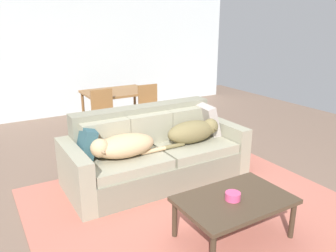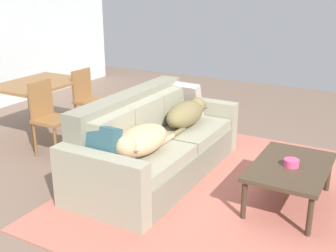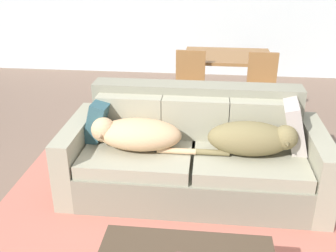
{
  "view_description": "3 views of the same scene",
  "coord_description": "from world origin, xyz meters",
  "px_view_note": "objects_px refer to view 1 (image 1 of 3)",
  "views": [
    {
      "loc": [
        -1.8,
        -3.24,
        1.98
      ],
      "look_at": [
        0.26,
        0.24,
        0.7
      ],
      "focal_mm": 35.99,
      "sensor_mm": 36.0,
      "label": 1
    },
    {
      "loc": [
        -3.61,
        -1.93,
        2.06
      ],
      "look_at": [
        0.2,
        0.18,
        0.55
      ],
      "focal_mm": 44.69,
      "sensor_mm": 36.0,
      "label": 2
    },
    {
      "loc": [
        0.2,
        -2.85,
        2.04
      ],
      "look_at": [
        -0.13,
        0.22,
        0.65
      ],
      "focal_mm": 42.03,
      "sensor_mm": 36.0,
      "label": 3
    }
  ],
  "objects_px": {
    "dog_on_right_cushion": "(194,131)",
    "throw_pillow_by_right_arm": "(207,120)",
    "couch": "(154,153)",
    "dining_table": "(117,95)",
    "dining_chair_near_right": "(151,108)",
    "dining_chair_near_left": "(105,116)",
    "dog_on_left_cushion": "(122,146)",
    "throw_pillow_by_left_arm": "(86,143)",
    "bowl_on_coffee_table": "(233,196)",
    "coffee_table": "(234,203)"
  },
  "relations": [
    {
      "from": "throw_pillow_by_left_arm",
      "to": "dog_on_left_cushion",
      "type": "bearing_deg",
      "value": -29.67
    },
    {
      "from": "throw_pillow_by_left_arm",
      "to": "bowl_on_coffee_table",
      "type": "height_order",
      "value": "throw_pillow_by_left_arm"
    },
    {
      "from": "dog_on_left_cushion",
      "to": "coffee_table",
      "type": "height_order",
      "value": "dog_on_left_cushion"
    },
    {
      "from": "coffee_table",
      "to": "dog_on_right_cushion",
      "type": "bearing_deg",
      "value": 70.6
    },
    {
      "from": "couch",
      "to": "dog_on_right_cushion",
      "type": "height_order",
      "value": "couch"
    },
    {
      "from": "dog_on_right_cushion",
      "to": "dining_chair_near_left",
      "type": "relative_size",
      "value": 0.93
    },
    {
      "from": "coffee_table",
      "to": "dining_table",
      "type": "xyz_separation_m",
      "value": [
        0.33,
        3.56,
        0.3
      ]
    },
    {
      "from": "throw_pillow_by_right_arm",
      "to": "dining_table",
      "type": "xyz_separation_m",
      "value": [
        -0.51,
        2.01,
        0.03
      ]
    },
    {
      "from": "dining_table",
      "to": "dining_chair_near_left",
      "type": "bearing_deg",
      "value": -127.12
    },
    {
      "from": "couch",
      "to": "throw_pillow_by_left_arm",
      "type": "height_order",
      "value": "couch"
    },
    {
      "from": "coffee_table",
      "to": "dining_chair_near_left",
      "type": "height_order",
      "value": "dining_chair_near_left"
    },
    {
      "from": "throw_pillow_by_left_arm",
      "to": "bowl_on_coffee_table",
      "type": "relative_size",
      "value": 2.66
    },
    {
      "from": "dog_on_right_cushion",
      "to": "bowl_on_coffee_table",
      "type": "height_order",
      "value": "dog_on_right_cushion"
    },
    {
      "from": "dining_table",
      "to": "dining_chair_near_right",
      "type": "distance_m",
      "value": 0.69
    },
    {
      "from": "throw_pillow_by_right_arm",
      "to": "dining_chair_near_right",
      "type": "bearing_deg",
      "value": 94.11
    },
    {
      "from": "couch",
      "to": "dining_chair_near_right",
      "type": "bearing_deg",
      "value": 63.84
    },
    {
      "from": "throw_pillow_by_right_arm",
      "to": "dining_table",
      "type": "distance_m",
      "value": 2.07
    },
    {
      "from": "bowl_on_coffee_table",
      "to": "dining_chair_near_right",
      "type": "distance_m",
      "value": 3.14
    },
    {
      "from": "dog_on_right_cushion",
      "to": "throw_pillow_by_right_arm",
      "type": "relative_size",
      "value": 1.99
    },
    {
      "from": "throw_pillow_by_left_arm",
      "to": "couch",
      "type": "bearing_deg",
      "value": -3.69
    },
    {
      "from": "dog_on_left_cushion",
      "to": "bowl_on_coffee_table",
      "type": "distance_m",
      "value": 1.45
    },
    {
      "from": "couch",
      "to": "coffee_table",
      "type": "relative_size",
      "value": 2.2
    },
    {
      "from": "dog_on_left_cushion",
      "to": "coffee_table",
      "type": "bearing_deg",
      "value": -68.65
    },
    {
      "from": "dining_chair_near_left",
      "to": "bowl_on_coffee_table",
      "type": "bearing_deg",
      "value": -87.48
    },
    {
      "from": "couch",
      "to": "dog_on_left_cushion",
      "type": "height_order",
      "value": "couch"
    },
    {
      "from": "dog_on_right_cushion",
      "to": "throw_pillow_by_right_arm",
      "type": "xyz_separation_m",
      "value": [
        0.37,
        0.21,
        0.05
      ]
    },
    {
      "from": "couch",
      "to": "bowl_on_coffee_table",
      "type": "height_order",
      "value": "couch"
    },
    {
      "from": "dog_on_left_cushion",
      "to": "dining_chair_near_left",
      "type": "distance_m",
      "value": 1.63
    },
    {
      "from": "coffee_table",
      "to": "dining_table",
      "type": "distance_m",
      "value": 3.59
    },
    {
      "from": "dining_table",
      "to": "dining_chair_near_left",
      "type": "distance_m",
      "value": 0.8
    },
    {
      "from": "dog_on_left_cushion",
      "to": "throw_pillow_by_left_arm",
      "type": "bearing_deg",
      "value": 150.56
    },
    {
      "from": "dog_on_left_cushion",
      "to": "dining_table",
      "type": "bearing_deg",
      "value": 69.18
    },
    {
      "from": "throw_pillow_by_right_arm",
      "to": "bowl_on_coffee_table",
      "type": "distance_m",
      "value": 1.8
    },
    {
      "from": "dining_chair_near_right",
      "to": "throw_pillow_by_right_arm",
      "type": "bearing_deg",
      "value": -83.99
    },
    {
      "from": "dog_on_right_cushion",
      "to": "couch",
      "type": "bearing_deg",
      "value": 162.2
    },
    {
      "from": "dining_table",
      "to": "coffee_table",
      "type": "bearing_deg",
      "value": -95.26
    },
    {
      "from": "coffee_table",
      "to": "dining_chair_near_right",
      "type": "bearing_deg",
      "value": 76.37
    },
    {
      "from": "coffee_table",
      "to": "bowl_on_coffee_table",
      "type": "height_order",
      "value": "bowl_on_coffee_table"
    },
    {
      "from": "throw_pillow_by_left_arm",
      "to": "dining_chair_near_right",
      "type": "xyz_separation_m",
      "value": [
        1.62,
        1.47,
        -0.11
      ]
    },
    {
      "from": "couch",
      "to": "dining_table",
      "type": "xyz_separation_m",
      "value": [
        0.35,
        2.05,
        0.33
      ]
    },
    {
      "from": "throw_pillow_by_left_arm",
      "to": "coffee_table",
      "type": "relative_size",
      "value": 0.36
    },
    {
      "from": "dog_on_left_cushion",
      "to": "dog_on_right_cushion",
      "type": "relative_size",
      "value": 1.06
    },
    {
      "from": "dining_table",
      "to": "dining_chair_near_right",
      "type": "height_order",
      "value": "dining_chair_near_right"
    },
    {
      "from": "couch",
      "to": "dining_table",
      "type": "distance_m",
      "value": 2.11
    },
    {
      "from": "dining_table",
      "to": "dog_on_right_cushion",
      "type": "bearing_deg",
      "value": -86.24
    },
    {
      "from": "dog_on_right_cushion",
      "to": "dining_chair_near_right",
      "type": "xyz_separation_m",
      "value": [
        0.26,
        1.69,
        -0.09
      ]
    },
    {
      "from": "bowl_on_coffee_table",
      "to": "coffee_table",
      "type": "bearing_deg",
      "value": 14.54
    },
    {
      "from": "bowl_on_coffee_table",
      "to": "dog_on_right_cushion",
      "type": "bearing_deg",
      "value": 69.45
    },
    {
      "from": "throw_pillow_by_right_arm",
      "to": "dog_on_left_cushion",
      "type": "bearing_deg",
      "value": -171.62
    },
    {
      "from": "dining_chair_near_left",
      "to": "dining_chair_near_right",
      "type": "relative_size",
      "value": 1.03
    }
  ]
}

